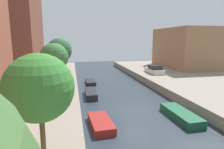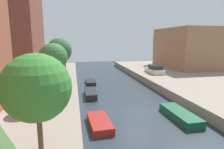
{
  "view_description": "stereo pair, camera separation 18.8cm",
  "coord_description": "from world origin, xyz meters",
  "px_view_note": "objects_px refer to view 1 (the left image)",
  "views": [
    {
      "loc": [
        -5.5,
        -15.86,
        6.53
      ],
      "look_at": [
        -0.13,
        9.89,
        1.74
      ],
      "focal_mm": 30.57,
      "sensor_mm": 36.0,
      "label": 1
    },
    {
      "loc": [
        -5.32,
        -15.9,
        6.53
      ],
      "look_at": [
        -0.13,
        9.89,
        1.74
      ],
      "focal_mm": 30.57,
      "sensor_mm": 36.0,
      "label": 2
    }
  ],
  "objects_px": {
    "moored_boat_left_3": "(91,94)",
    "moored_boat_left_4": "(90,82)",
    "street_tree_3": "(59,50)",
    "street_tree_1": "(40,88)",
    "parked_car": "(154,70)",
    "street_tree_4": "(62,49)",
    "street_tree_5": "(64,47)",
    "moored_boat_left_2": "(101,123)",
    "low_block_right": "(188,48)",
    "moored_boat_right_2": "(181,115)",
    "street_tree_2": "(54,58)"
  },
  "relations": [
    {
      "from": "low_block_right",
      "to": "street_tree_4",
      "type": "height_order",
      "value": "low_block_right"
    },
    {
      "from": "street_tree_5",
      "to": "low_block_right",
      "type": "bearing_deg",
      "value": -7.88
    },
    {
      "from": "street_tree_4",
      "to": "parked_car",
      "type": "relative_size",
      "value": 1.16
    },
    {
      "from": "street_tree_2",
      "to": "moored_boat_left_3",
      "type": "bearing_deg",
      "value": 55.24
    },
    {
      "from": "street_tree_1",
      "to": "moored_boat_right_2",
      "type": "relative_size",
      "value": 1.09
    },
    {
      "from": "street_tree_1",
      "to": "street_tree_3",
      "type": "relative_size",
      "value": 0.86
    },
    {
      "from": "street_tree_3",
      "to": "street_tree_4",
      "type": "bearing_deg",
      "value": 90.0
    },
    {
      "from": "moored_boat_left_4",
      "to": "moored_boat_right_2",
      "type": "relative_size",
      "value": 0.75
    },
    {
      "from": "street_tree_3",
      "to": "street_tree_1",
      "type": "bearing_deg",
      "value": -90.0
    },
    {
      "from": "moored_boat_right_2",
      "to": "low_block_right",
      "type": "bearing_deg",
      "value": 56.01
    },
    {
      "from": "low_block_right",
      "to": "moored_boat_left_2",
      "type": "distance_m",
      "value": 31.14
    },
    {
      "from": "street_tree_5",
      "to": "moored_boat_left_2",
      "type": "height_order",
      "value": "street_tree_5"
    },
    {
      "from": "street_tree_2",
      "to": "street_tree_3",
      "type": "relative_size",
      "value": 0.92
    },
    {
      "from": "street_tree_3",
      "to": "street_tree_4",
      "type": "xyz_separation_m",
      "value": [
        -0.0,
        7.27,
        -0.19
      ]
    },
    {
      "from": "moored_boat_left_3",
      "to": "moored_boat_right_2",
      "type": "height_order",
      "value": "moored_boat_left_3"
    },
    {
      "from": "low_block_right",
      "to": "street_tree_5",
      "type": "height_order",
      "value": "low_block_right"
    },
    {
      "from": "street_tree_5",
      "to": "moored_boat_left_4",
      "type": "distance_m",
      "value": 12.52
    },
    {
      "from": "parked_car",
      "to": "moored_boat_right_2",
      "type": "bearing_deg",
      "value": -106.45
    },
    {
      "from": "moored_boat_left_3",
      "to": "moored_boat_left_4",
      "type": "bearing_deg",
      "value": 84.92
    },
    {
      "from": "parked_car",
      "to": "moored_boat_left_3",
      "type": "bearing_deg",
      "value": -145.27
    },
    {
      "from": "street_tree_1",
      "to": "street_tree_4",
      "type": "distance_m",
      "value": 22.56
    },
    {
      "from": "street_tree_2",
      "to": "street_tree_5",
      "type": "xyz_separation_m",
      "value": [
        -0.0,
        22.4,
        0.08
      ]
    },
    {
      "from": "moored_boat_left_2",
      "to": "moored_boat_right_2",
      "type": "height_order",
      "value": "moored_boat_right_2"
    },
    {
      "from": "moored_boat_left_4",
      "to": "moored_boat_left_2",
      "type": "bearing_deg",
      "value": -92.38
    },
    {
      "from": "street_tree_4",
      "to": "moored_boat_right_2",
      "type": "bearing_deg",
      "value": -59.88
    },
    {
      "from": "parked_car",
      "to": "moored_boat_left_2",
      "type": "relative_size",
      "value": 1.22
    },
    {
      "from": "moored_boat_left_4",
      "to": "street_tree_3",
      "type": "bearing_deg",
      "value": -134.66
    },
    {
      "from": "street_tree_2",
      "to": "parked_car",
      "type": "distance_m",
      "value": 20.08
    },
    {
      "from": "street_tree_1",
      "to": "street_tree_5",
      "type": "distance_m",
      "value": 30.18
    },
    {
      "from": "street_tree_1",
      "to": "parked_car",
      "type": "xyz_separation_m",
      "value": [
        14.94,
        20.72,
        -2.82
      ]
    },
    {
      "from": "street_tree_2",
      "to": "street_tree_3",
      "type": "bearing_deg",
      "value": 90.0
    },
    {
      "from": "street_tree_4",
      "to": "moored_boat_left_4",
      "type": "bearing_deg",
      "value": -38.04
    },
    {
      "from": "street_tree_2",
      "to": "street_tree_3",
      "type": "distance_m",
      "value": 7.51
    },
    {
      "from": "street_tree_4",
      "to": "moored_boat_left_3",
      "type": "relative_size",
      "value": 1.31
    },
    {
      "from": "street_tree_4",
      "to": "moored_boat_left_3",
      "type": "distance_m",
      "value": 11.4
    },
    {
      "from": "street_tree_1",
      "to": "moored_boat_left_4",
      "type": "height_order",
      "value": "street_tree_1"
    },
    {
      "from": "low_block_right",
      "to": "street_tree_3",
      "type": "relative_size",
      "value": 2.33
    },
    {
      "from": "moored_boat_left_3",
      "to": "moored_boat_right_2",
      "type": "bearing_deg",
      "value": -49.29
    },
    {
      "from": "low_block_right",
      "to": "moored_boat_left_4",
      "type": "relative_size",
      "value": 3.93
    },
    {
      "from": "street_tree_1",
      "to": "street_tree_5",
      "type": "xyz_separation_m",
      "value": [
        0.0,
        30.17,
        0.75
      ]
    },
    {
      "from": "moored_boat_left_2",
      "to": "street_tree_4",
      "type": "bearing_deg",
      "value": 100.93
    },
    {
      "from": "street_tree_4",
      "to": "moored_boat_right_2",
      "type": "relative_size",
      "value": 1.14
    },
    {
      "from": "street_tree_2",
      "to": "moored_boat_left_4",
      "type": "distance_m",
      "value": 13.2
    },
    {
      "from": "moored_boat_left_4",
      "to": "parked_car",
      "type": "bearing_deg",
      "value": 7.02
    },
    {
      "from": "street_tree_5",
      "to": "moored_boat_right_2",
      "type": "height_order",
      "value": "street_tree_5"
    },
    {
      "from": "street_tree_3",
      "to": "parked_car",
      "type": "xyz_separation_m",
      "value": [
        14.94,
        5.44,
        -3.68
      ]
    },
    {
      "from": "moored_boat_right_2",
      "to": "moored_boat_left_3",
      "type": "bearing_deg",
      "value": 130.71
    },
    {
      "from": "street_tree_3",
      "to": "moored_boat_right_2",
      "type": "xyz_separation_m",
      "value": [
        10.26,
        -10.42,
        -4.93
      ]
    },
    {
      "from": "street_tree_2",
      "to": "street_tree_5",
      "type": "distance_m",
      "value": 22.4
    },
    {
      "from": "street_tree_3",
      "to": "moored_boat_left_2",
      "type": "height_order",
      "value": "street_tree_3"
    }
  ]
}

